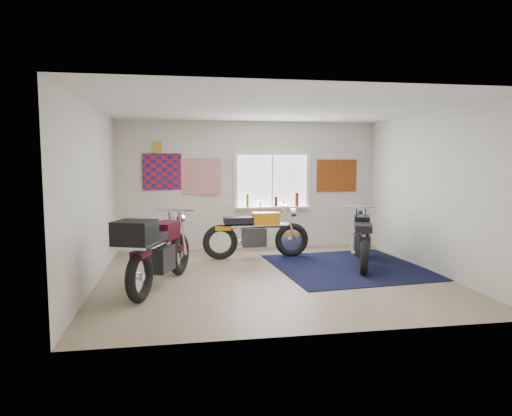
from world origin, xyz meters
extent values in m
plane|color=#9E896B|center=(0.00, 0.00, 0.00)|extent=(5.50, 5.50, 0.00)
plane|color=white|center=(0.00, 0.00, 2.70)|extent=(5.50, 5.50, 0.00)
plane|color=silver|center=(0.00, 2.50, 1.35)|extent=(5.50, 0.00, 5.50)
plane|color=silver|center=(0.00, -2.50, 1.35)|extent=(5.50, 0.00, 5.50)
plane|color=silver|center=(-2.75, 0.00, 1.35)|extent=(0.00, 5.00, 5.00)
plane|color=silver|center=(2.75, 0.00, 1.35)|extent=(0.00, 5.00, 5.00)
cube|color=black|center=(1.46, 0.44, 0.01)|extent=(2.71, 2.80, 0.01)
cube|color=white|center=(0.50, 2.48, 1.45)|extent=(1.50, 0.02, 1.10)
cube|color=white|center=(0.50, 2.47, 2.04)|extent=(1.66, 0.06, 0.08)
cube|color=white|center=(0.50, 2.47, 0.86)|extent=(1.66, 0.06, 0.08)
cube|color=white|center=(-0.29, 2.47, 1.45)|extent=(0.08, 0.06, 1.10)
cube|color=white|center=(1.29, 2.47, 1.45)|extent=(0.08, 0.06, 1.10)
cube|color=white|center=(0.50, 2.47, 1.45)|extent=(0.04, 0.06, 1.10)
cube|color=white|center=(0.50, 2.41, 0.88)|extent=(1.60, 0.16, 0.04)
cylinder|color=#896613|center=(-0.05, 2.40, 1.04)|extent=(0.07, 0.07, 0.28)
cylinder|color=white|center=(0.23, 2.40, 0.96)|extent=(0.06, 0.06, 0.12)
cylinder|color=black|center=(0.57, 2.40, 1.01)|extent=(0.06, 0.06, 0.22)
cylinder|color=yellow|center=(0.73, 2.40, 0.97)|extent=(0.05, 0.05, 0.14)
cylinder|color=maroon|center=(1.03, 2.40, 1.05)|extent=(0.09, 0.09, 0.30)
plane|color=red|center=(-1.70, 2.48, 1.65)|extent=(1.00, 0.07, 1.00)
plane|color=red|center=(-1.05, 2.46, 1.55)|extent=(0.90, 0.09, 0.90)
cube|color=gold|center=(-1.90, 2.48, 2.15)|extent=(0.18, 0.02, 0.24)
cube|color=#A54C14|center=(1.95, 2.48, 1.55)|extent=(0.90, 0.03, 0.70)
torus|color=black|center=(0.69, 1.48, 0.33)|extent=(0.68, 0.14, 0.67)
torus|color=black|center=(-0.71, 1.46, 0.33)|extent=(0.68, 0.14, 0.67)
cylinder|color=white|center=(0.69, 1.48, 0.33)|extent=(0.11, 0.10, 0.11)
cylinder|color=white|center=(-0.71, 1.46, 0.33)|extent=(0.11, 0.10, 0.11)
cylinder|color=white|center=(-0.01, 1.47, 0.62)|extent=(1.27, 0.12, 0.09)
cube|color=#2A2A2C|center=(-0.06, 1.47, 0.40)|extent=(0.46, 0.29, 0.34)
cylinder|color=white|center=(-0.06, 1.63, 0.30)|extent=(0.55, 0.08, 0.07)
cube|color=orange|center=(0.17, 1.47, 0.76)|extent=(0.51, 0.27, 0.24)
cube|color=black|center=(-0.36, 1.46, 0.74)|extent=(0.56, 0.29, 0.12)
cube|color=orange|center=(-0.66, 1.46, 0.60)|extent=(0.30, 0.17, 0.08)
cube|color=orange|center=(0.69, 1.48, 0.45)|extent=(0.28, 0.15, 0.05)
cylinder|color=white|center=(0.51, 1.48, 1.03)|extent=(0.05, 0.62, 0.04)
cylinder|color=white|center=(0.71, 1.49, 0.86)|extent=(0.10, 0.16, 0.16)
torus|color=black|center=(1.99, 1.20, 0.31)|extent=(0.34, 0.63, 0.63)
torus|color=black|center=(1.51, -0.11, 0.31)|extent=(0.34, 0.63, 0.63)
cylinder|color=white|center=(1.99, 1.20, 0.31)|extent=(0.13, 0.14, 0.11)
cylinder|color=white|center=(1.51, -0.11, 0.31)|extent=(0.13, 0.14, 0.11)
cylinder|color=white|center=(1.75, 0.54, 0.62)|extent=(0.51, 1.21, 0.09)
cube|color=#2A2A2C|center=(1.73, 0.50, 0.40)|extent=(0.42, 0.52, 0.34)
cylinder|color=white|center=(1.58, 0.55, 0.30)|extent=(0.25, 0.54, 0.07)
cube|color=black|center=(1.81, 0.71, 0.76)|extent=(0.41, 0.56, 0.24)
cube|color=black|center=(1.63, 0.22, 0.74)|extent=(0.45, 0.61, 0.12)
cube|color=black|center=(1.53, -0.07, 0.60)|extent=(0.25, 0.34, 0.08)
cube|color=black|center=(1.99, 1.20, 0.43)|extent=(0.23, 0.31, 0.05)
cylinder|color=white|center=(1.93, 1.03, 1.02)|extent=(0.59, 0.25, 0.04)
cylinder|color=white|center=(2.00, 1.22, 0.86)|extent=(0.18, 0.15, 0.16)
torus|color=black|center=(-1.49, 0.43, 0.34)|extent=(0.37, 0.71, 0.70)
torus|color=black|center=(-2.01, -0.99, 0.34)|extent=(0.37, 0.71, 0.70)
cylinder|color=white|center=(-1.49, 0.43, 0.34)|extent=(0.14, 0.15, 0.12)
cylinder|color=white|center=(-2.01, -0.99, 0.34)|extent=(0.14, 0.15, 0.12)
cylinder|color=white|center=(-1.75, -0.28, 0.67)|extent=(0.56, 1.31, 0.10)
cube|color=#2A2A2C|center=(-1.77, -0.33, 0.43)|extent=(0.45, 0.56, 0.37)
cylinder|color=white|center=(-1.93, -0.27, 0.32)|extent=(0.28, 0.58, 0.08)
cube|color=#3B0914|center=(-1.68, -0.10, 0.82)|extent=(0.45, 0.60, 0.26)
cube|color=black|center=(-1.88, -0.63, 0.80)|extent=(0.49, 0.66, 0.13)
cube|color=#3B0914|center=(-1.99, -0.94, 0.65)|extent=(0.27, 0.36, 0.09)
cube|color=#3B0914|center=(-1.49, 0.43, 0.47)|extent=(0.25, 0.34, 0.05)
cylinder|color=white|center=(-1.56, 0.24, 1.10)|extent=(0.64, 0.27, 0.04)
cylinder|color=white|center=(-1.48, 0.45, 0.93)|extent=(0.20, 0.16, 0.17)
cube|color=black|center=(-2.05, -1.09, 0.95)|extent=(0.61, 0.59, 0.32)
camera|label=1|loc=(-1.48, -7.10, 1.89)|focal=32.00mm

